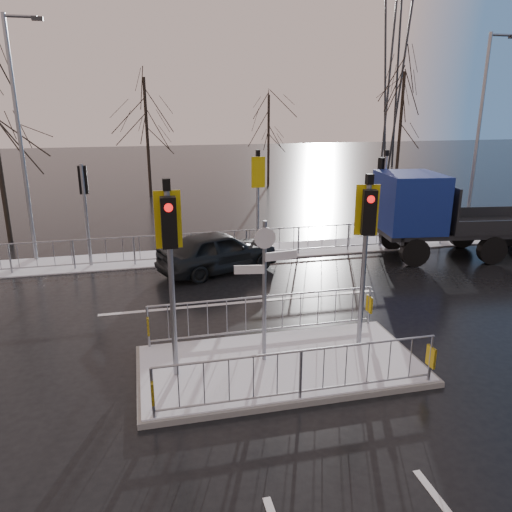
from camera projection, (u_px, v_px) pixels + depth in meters
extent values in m
plane|color=black|center=(280.00, 368.00, 10.72)|extent=(120.00, 120.00, 0.00)
cube|color=white|center=(217.00, 254.00, 18.71)|extent=(30.00, 2.00, 0.04)
cube|color=silver|center=(243.00, 302.00, 14.25)|extent=(8.00, 0.15, 0.01)
cube|color=slate|center=(280.00, 366.00, 10.70)|extent=(6.00, 3.00, 0.12)
cube|color=white|center=(280.00, 362.00, 10.68)|extent=(5.85, 2.85, 0.03)
cube|color=gold|center=(152.00, 391.00, 8.65)|extent=(0.05, 0.28, 0.42)
cube|color=gold|center=(431.00, 357.00, 9.83)|extent=(0.05, 0.28, 0.42)
cube|color=gold|center=(148.00, 325.00, 11.21)|extent=(0.05, 0.28, 0.42)
cube|color=gold|center=(369.00, 304.00, 12.40)|extent=(0.05, 0.28, 0.42)
cylinder|color=gray|center=(172.00, 289.00, 9.64)|extent=(0.11, 0.11, 3.80)
cube|color=black|center=(169.00, 223.00, 9.08)|extent=(0.28, 0.22, 0.95)
cylinder|color=red|center=(168.00, 208.00, 8.89)|extent=(0.16, 0.04, 0.16)
cube|color=#D5BC0C|center=(168.00, 220.00, 9.31)|extent=(0.50, 0.03, 1.10)
cube|color=black|center=(166.00, 184.00, 9.05)|extent=(0.14, 0.14, 0.22)
cylinder|color=gray|center=(364.00, 269.00, 10.95)|extent=(0.11, 0.11, 3.70)
cube|color=black|center=(369.00, 212.00, 10.40)|extent=(0.33, 0.28, 0.95)
cylinder|color=red|center=(371.00, 199.00, 10.21)|extent=(0.16, 0.08, 0.16)
cube|color=#D5BC0C|center=(367.00, 210.00, 10.64)|extent=(0.49, 0.16, 1.10)
cube|color=black|center=(370.00, 179.00, 10.37)|extent=(0.14, 0.14, 0.22)
cylinder|color=gray|center=(264.00, 294.00, 10.35)|extent=(0.09, 0.09, 3.10)
cube|color=silver|center=(281.00, 256.00, 10.19)|extent=(0.70, 0.14, 0.18)
cube|color=silver|center=(249.00, 270.00, 10.12)|extent=(0.62, 0.15, 0.18)
cylinder|color=silver|center=(265.00, 238.00, 9.97)|extent=(0.44, 0.03, 0.44)
cylinder|color=gray|center=(86.00, 216.00, 16.93)|extent=(0.11, 0.11, 3.50)
cube|color=black|center=(83.00, 180.00, 16.74)|extent=(0.28, 0.22, 0.95)
cylinder|color=red|center=(82.00, 170.00, 16.76)|extent=(0.16, 0.04, 0.16)
cylinder|color=gray|center=(258.00, 206.00, 18.23)|extent=(0.11, 0.11, 3.60)
cube|color=black|center=(257.00, 171.00, 18.03)|extent=(0.28, 0.22, 0.95)
cylinder|color=red|center=(256.00, 163.00, 18.04)|extent=(0.16, 0.04, 0.16)
cube|color=#D5BC0C|center=(258.00, 172.00, 17.80)|extent=(0.50, 0.03, 1.10)
cube|color=black|center=(258.00, 153.00, 17.67)|extent=(0.14, 0.14, 0.22)
cylinder|color=gray|center=(383.00, 202.00, 19.34)|extent=(0.11, 0.11, 3.50)
cube|color=black|center=(382.00, 170.00, 19.14)|extent=(0.33, 0.28, 0.95)
cylinder|color=red|center=(381.00, 162.00, 19.14)|extent=(0.16, 0.08, 0.16)
cube|color=black|center=(387.00, 153.00, 18.79)|extent=(0.14, 0.14, 0.22)
imported|color=black|center=(218.00, 251.00, 16.72)|extent=(4.44, 3.00, 1.41)
cylinder|color=black|center=(415.00, 252.00, 17.28)|extent=(1.04, 0.43, 1.01)
cylinder|color=black|center=(392.00, 237.00, 19.29)|extent=(1.04, 0.43, 1.01)
cylinder|color=black|center=(492.00, 250.00, 17.55)|extent=(1.04, 0.43, 1.01)
cylinder|color=black|center=(462.00, 235.00, 19.57)|extent=(1.04, 0.43, 1.01)
cylinder|color=black|center=(510.00, 233.00, 19.77)|extent=(1.04, 0.43, 1.01)
cube|color=black|center=(467.00, 230.00, 18.38)|extent=(6.90, 3.16, 0.16)
cube|color=navy|center=(409.00, 202.00, 17.83)|extent=(2.31, 2.66, 2.02)
cube|color=black|center=(437.00, 190.00, 17.81)|extent=(0.30, 2.01, 1.11)
cube|color=#2D3033|center=(391.00, 232.00, 18.10)|extent=(0.42, 2.32, 0.35)
cube|color=black|center=(496.00, 225.00, 18.45)|extent=(4.71, 2.97, 0.12)
cube|color=black|center=(443.00, 205.00, 18.00)|extent=(0.39, 2.41, 1.51)
cylinder|color=black|center=(147.00, 138.00, 29.73)|extent=(0.19, 0.19, 6.90)
cylinder|color=black|center=(268.00, 141.00, 33.49)|extent=(0.16, 0.16, 5.98)
cylinder|color=black|center=(400.00, 132.00, 32.25)|extent=(0.20, 0.20, 7.36)
cylinder|color=gray|center=(477.00, 141.00, 19.76)|extent=(0.14, 0.14, 8.00)
cylinder|color=gray|center=(502.00, 35.00, 18.72)|extent=(1.00, 0.10, 0.10)
cylinder|color=gray|center=(21.00, 145.00, 16.93)|extent=(0.14, 0.14, 8.20)
cylinder|color=gray|center=(20.00, 16.00, 15.86)|extent=(1.00, 0.10, 0.10)
cube|color=#2D3033|center=(37.00, 19.00, 15.99)|extent=(0.35, 0.18, 0.12)
cylinder|color=#2D3033|center=(399.00, 44.00, 40.33)|extent=(1.18, 1.18, 19.97)
cylinder|color=#2D3033|center=(385.00, 44.00, 40.07)|extent=(1.18, 1.18, 19.97)
cylinder|color=#2D3033|center=(407.00, 43.00, 39.22)|extent=(1.18, 1.18, 19.97)
cylinder|color=#2D3033|center=(393.00, 42.00, 38.95)|extent=(1.18, 1.18, 19.97)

